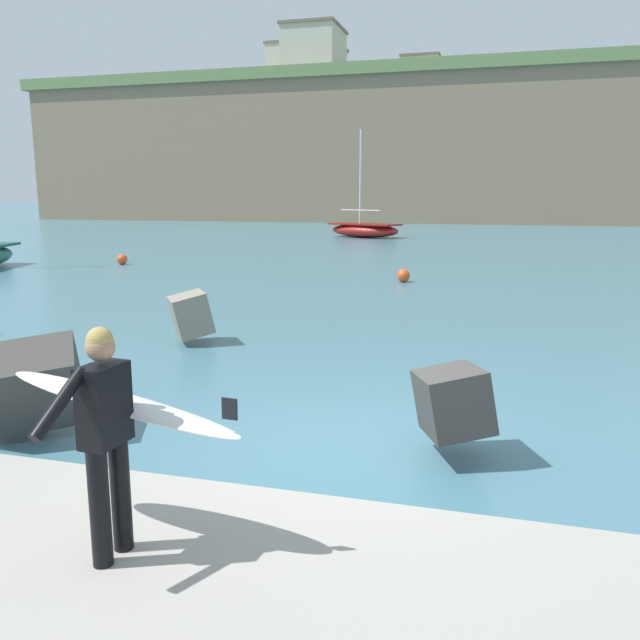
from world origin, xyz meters
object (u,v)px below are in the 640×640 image
(station_building_central, at_px, (421,74))
(mooring_buoy_middle, at_px, (122,259))
(surfer_with_board, at_px, (111,421))
(station_building_annex, at_px, (299,67))
(mooring_buoy_inner, at_px, (403,276))
(boat_near_right, at_px, (364,230))
(station_building_west, at_px, (314,55))
(station_building_east, at_px, (311,70))

(station_building_central, bearing_deg, mooring_buoy_middle, -94.23)
(surfer_with_board, bearing_deg, mooring_buoy_middle, 122.22)
(mooring_buoy_middle, distance_m, station_building_annex, 61.38)
(mooring_buoy_inner, xyz_separation_m, mooring_buoy_middle, (-12.31, 2.36, 0.00))
(boat_near_right, relative_size, mooring_buoy_middle, 16.42)
(surfer_with_board, bearing_deg, station_building_west, 104.93)
(station_building_west, relative_size, station_building_central, 1.37)
(mooring_buoy_inner, height_order, station_building_annex, station_building_annex)
(surfer_with_board, bearing_deg, station_building_annex, 106.37)
(surfer_with_board, distance_m, station_building_west, 78.02)
(station_building_annex, bearing_deg, mooring_buoy_middle, -80.01)
(mooring_buoy_inner, xyz_separation_m, station_building_east, (-21.74, 63.36, 18.50))
(station_building_central, xyz_separation_m, station_building_east, (-14.06, -1.51, 0.90))
(mooring_buoy_middle, bearing_deg, station_building_west, 97.34)
(surfer_with_board, distance_m, boat_near_right, 40.65)
(surfer_with_board, bearing_deg, mooring_buoy_inner, 91.31)
(surfer_with_board, bearing_deg, station_building_central, 95.59)
(station_building_east, bearing_deg, station_building_west, -71.61)
(station_building_annex, bearing_deg, station_building_west, -53.30)
(mooring_buoy_middle, relative_size, station_building_east, 0.05)
(station_building_annex, bearing_deg, surfer_with_board, -73.63)
(mooring_buoy_middle, xyz_separation_m, station_building_central, (4.63, 62.51, 17.60))
(mooring_buoy_inner, distance_m, mooring_buoy_middle, 12.53)
(mooring_buoy_inner, relative_size, station_building_east, 0.05)
(station_building_east, height_order, station_building_annex, station_building_east)
(mooring_buoy_middle, distance_m, station_building_west, 56.86)
(mooring_buoy_inner, height_order, mooring_buoy_middle, same)
(mooring_buoy_middle, relative_size, station_building_central, 0.08)
(mooring_buoy_inner, distance_m, station_building_west, 61.74)
(boat_near_right, xyz_separation_m, station_building_annex, (-16.49, 37.72, 18.05))
(mooring_buoy_inner, xyz_separation_m, station_building_central, (-7.68, 64.87, 17.60))
(boat_near_right, distance_m, station_building_annex, 44.95)
(mooring_buoy_inner, bearing_deg, boat_near_right, 104.99)
(station_building_central, bearing_deg, surfer_with_board, -84.41)
(station_building_east, bearing_deg, surfer_with_board, -74.74)
(surfer_with_board, height_order, mooring_buoy_middle, surfer_with_board)
(mooring_buoy_middle, bearing_deg, station_building_central, 85.77)
(surfer_with_board, distance_m, station_building_east, 85.93)
(surfer_with_board, xyz_separation_m, mooring_buoy_middle, (-12.71, 20.18, -1.06))
(station_building_east, bearing_deg, mooring_buoy_inner, -71.06)
(mooring_buoy_middle, bearing_deg, surfer_with_board, -57.78)
(station_building_west, xyz_separation_m, station_building_east, (-2.57, 7.74, -0.20))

